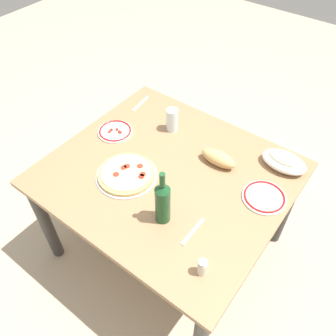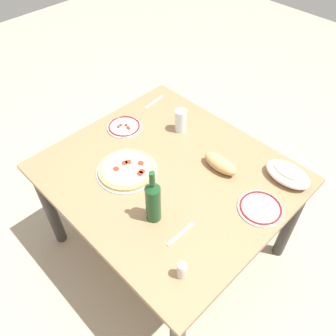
# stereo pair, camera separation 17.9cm
# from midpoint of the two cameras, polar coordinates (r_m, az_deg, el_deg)

# --- Properties ---
(ground_plane) EXTENTS (8.00, 8.00, 0.00)m
(ground_plane) POSITION_cam_midpoint_polar(r_m,az_deg,el_deg) (2.40, 2.19, -12.55)
(ground_plane) COLOR tan
(ground_plane) RESTS_ON ground
(dining_table) EXTENTS (1.21, 1.08, 0.72)m
(dining_table) POSITION_cam_midpoint_polar(r_m,az_deg,el_deg) (1.90, 2.71, -3.00)
(dining_table) COLOR #93704C
(dining_table) RESTS_ON ground
(pepperoni_pizza) EXTENTS (0.32, 0.32, 0.03)m
(pepperoni_pizza) POSITION_cam_midpoint_polar(r_m,az_deg,el_deg) (1.81, -4.01, -0.40)
(pepperoni_pizza) COLOR #B7B7BC
(pepperoni_pizza) RESTS_ON dining_table
(baked_pasta_dish) EXTENTS (0.24, 0.15, 0.08)m
(baked_pasta_dish) POSITION_cam_midpoint_polar(r_m,az_deg,el_deg) (1.88, 21.69, -0.99)
(baked_pasta_dish) COLOR white
(baked_pasta_dish) RESTS_ON dining_table
(wine_bottle) EXTENTS (0.07, 0.07, 0.31)m
(wine_bottle) POSITION_cam_midpoint_polar(r_m,az_deg,el_deg) (1.53, 0.89, -5.56)
(wine_bottle) COLOR #194723
(wine_bottle) RESTS_ON dining_table
(water_glass) EXTENTS (0.07, 0.07, 0.14)m
(water_glass) POSITION_cam_midpoint_polar(r_m,az_deg,el_deg) (2.02, 4.67, 7.62)
(water_glass) COLOR silver
(water_glass) RESTS_ON dining_table
(side_plate_near) EXTENTS (0.20, 0.20, 0.02)m
(side_plate_near) POSITION_cam_midpoint_polar(r_m,az_deg,el_deg) (2.07, -4.73, 6.66)
(side_plate_near) COLOR white
(side_plate_near) RESTS_ON dining_table
(side_plate_far) EXTENTS (0.22, 0.22, 0.02)m
(side_plate_far) POSITION_cam_midpoint_polar(r_m,az_deg,el_deg) (1.74, 17.83, -6.43)
(side_plate_far) COLOR white
(side_plate_far) RESTS_ON dining_table
(bread_loaf) EXTENTS (0.20, 0.08, 0.08)m
(bread_loaf) POSITION_cam_midpoint_polar(r_m,az_deg,el_deg) (1.84, 11.32, 0.57)
(bread_loaf) COLOR tan
(bread_loaf) RESTS_ON dining_table
(spice_shaker) EXTENTS (0.04, 0.04, 0.09)m
(spice_shaker) POSITION_cam_midpoint_polar(r_m,az_deg,el_deg) (1.46, 5.93, -16.58)
(spice_shaker) COLOR silver
(spice_shaker) RESTS_ON dining_table
(fork_left) EXTENTS (0.02, 0.17, 0.00)m
(fork_left) POSITION_cam_midpoint_polar(r_m,az_deg,el_deg) (1.59, 5.43, -10.88)
(fork_left) COLOR #B7B7BC
(fork_left) RESTS_ON dining_table
(fork_right) EXTENTS (0.04, 0.17, 0.00)m
(fork_right) POSITION_cam_midpoint_polar(r_m,az_deg,el_deg) (2.27, 0.01, 10.66)
(fork_right) COLOR #B7B7BC
(fork_right) RESTS_ON dining_table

